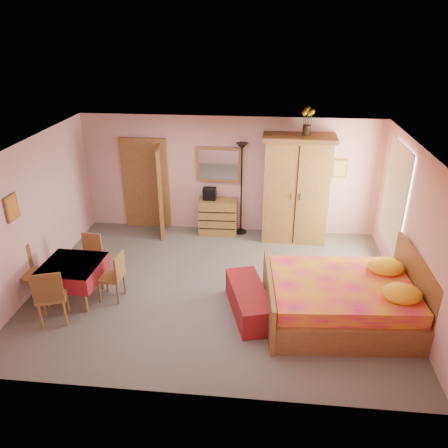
# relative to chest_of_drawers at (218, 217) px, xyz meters

# --- Properties ---
(floor) EXTENTS (6.50, 6.50, 0.00)m
(floor) POSITION_rel_chest_of_drawers_xyz_m (0.24, -2.25, -0.40)
(floor) COLOR slate
(floor) RESTS_ON ground
(ceiling) EXTENTS (6.50, 6.50, 0.00)m
(ceiling) POSITION_rel_chest_of_drawers_xyz_m (0.24, -2.25, 2.20)
(ceiling) COLOR brown
(ceiling) RESTS_ON wall_back
(wall_back) EXTENTS (6.50, 0.10, 2.60)m
(wall_back) POSITION_rel_chest_of_drawers_xyz_m (0.24, 0.25, 0.90)
(wall_back) COLOR #E2A3A4
(wall_back) RESTS_ON floor
(wall_front) EXTENTS (6.50, 0.10, 2.60)m
(wall_front) POSITION_rel_chest_of_drawers_xyz_m (0.24, -4.75, 0.90)
(wall_front) COLOR #E2A3A4
(wall_front) RESTS_ON floor
(wall_left) EXTENTS (0.10, 5.00, 2.60)m
(wall_left) POSITION_rel_chest_of_drawers_xyz_m (-3.01, -2.25, 0.90)
(wall_left) COLOR #E2A3A4
(wall_left) RESTS_ON floor
(wall_right) EXTENTS (0.10, 5.00, 2.60)m
(wall_right) POSITION_rel_chest_of_drawers_xyz_m (3.49, -2.25, 0.90)
(wall_right) COLOR #E2A3A4
(wall_right) RESTS_ON floor
(doorway) EXTENTS (1.06, 0.12, 2.15)m
(doorway) POSITION_rel_chest_of_drawers_xyz_m (-1.66, 0.22, 0.62)
(doorway) COLOR #9E6B35
(doorway) RESTS_ON floor
(window) EXTENTS (0.08, 1.40, 1.95)m
(window) POSITION_rel_chest_of_drawers_xyz_m (3.45, -1.05, 1.05)
(window) COLOR white
(window) RESTS_ON wall_right
(picture_left) EXTENTS (0.04, 0.32, 0.42)m
(picture_left) POSITION_rel_chest_of_drawers_xyz_m (-2.98, -2.85, 1.30)
(picture_left) COLOR orange
(picture_left) RESTS_ON wall_left
(picture_back) EXTENTS (0.30, 0.04, 0.40)m
(picture_back) POSITION_rel_chest_of_drawers_xyz_m (2.59, 0.22, 1.15)
(picture_back) COLOR #D8BF59
(picture_back) RESTS_ON wall_back
(chest_of_drawers) EXTENTS (0.87, 0.45, 0.81)m
(chest_of_drawers) POSITION_rel_chest_of_drawers_xyz_m (0.00, 0.00, 0.00)
(chest_of_drawers) COLOR olive
(chest_of_drawers) RESTS_ON floor
(wall_mirror) EXTENTS (1.00, 0.09, 0.79)m
(wall_mirror) POSITION_rel_chest_of_drawers_xyz_m (0.00, 0.21, 1.15)
(wall_mirror) COLOR white
(wall_mirror) RESTS_ON wall_back
(stereo) EXTENTS (0.28, 0.21, 0.27)m
(stereo) POSITION_rel_chest_of_drawers_xyz_m (-0.18, 0.02, 0.54)
(stereo) COLOR black
(stereo) RESTS_ON chest_of_drawers
(floor_lamp) EXTENTS (0.35, 0.35, 2.08)m
(floor_lamp) POSITION_rel_chest_of_drawers_xyz_m (0.51, 0.08, 0.64)
(floor_lamp) COLOR black
(floor_lamp) RESTS_ON floor
(wardrobe) EXTENTS (1.49, 0.79, 2.31)m
(wardrobe) POSITION_rel_chest_of_drawers_xyz_m (1.68, -0.09, 0.75)
(wardrobe) COLOR #AA7939
(wardrobe) RESTS_ON floor
(sunflower_vase) EXTENTS (0.24, 0.24, 0.56)m
(sunflower_vase) POSITION_rel_chest_of_drawers_xyz_m (1.80, -0.08, 2.19)
(sunflower_vase) COLOR yellow
(sunflower_vase) RESTS_ON wardrobe
(bed) EXTENTS (2.54, 2.07, 1.11)m
(bed) POSITION_rel_chest_of_drawers_xyz_m (2.31, -2.91, 0.15)
(bed) COLOR #E21659
(bed) RESTS_ON floor
(bench) EXTENTS (0.88, 1.48, 0.46)m
(bench) POSITION_rel_chest_of_drawers_xyz_m (0.84, -2.92, -0.17)
(bench) COLOR maroon
(bench) RESTS_ON floor
(dining_table) EXTENTS (0.99, 0.99, 0.70)m
(dining_table) POSITION_rel_chest_of_drawers_xyz_m (-2.17, -2.81, -0.06)
(dining_table) COLOR maroon
(dining_table) RESTS_ON floor
(chair_south) EXTENTS (0.57, 0.57, 0.99)m
(chair_south) POSITION_rel_chest_of_drawers_xyz_m (-2.24, -3.45, 0.09)
(chair_south) COLOR #A67038
(chair_south) RESTS_ON floor
(chair_north) EXTENTS (0.39, 0.39, 0.82)m
(chair_north) POSITION_rel_chest_of_drawers_xyz_m (-2.17, -2.08, 0.01)
(chair_north) COLOR olive
(chair_north) RESTS_ON floor
(chair_west) EXTENTS (0.53, 0.53, 0.91)m
(chair_west) POSITION_rel_chest_of_drawers_xyz_m (-2.90, -2.84, 0.05)
(chair_west) COLOR olive
(chair_west) RESTS_ON floor
(chair_east) EXTENTS (0.42, 0.42, 0.88)m
(chair_east) POSITION_rel_chest_of_drawers_xyz_m (-1.53, -2.74, 0.04)
(chair_east) COLOR olive
(chair_east) RESTS_ON floor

